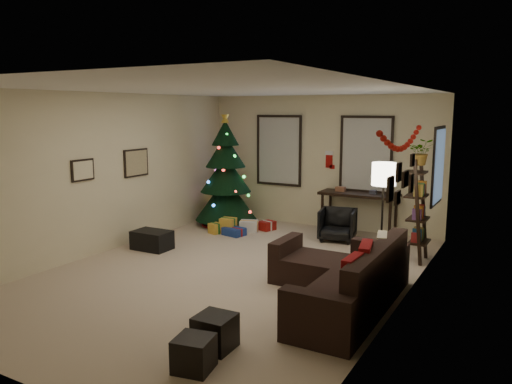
% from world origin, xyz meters
% --- Properties ---
extents(floor, '(7.00, 7.00, 0.00)m').
position_xyz_m(floor, '(0.00, 0.00, 0.00)').
color(floor, '#C3AD94').
rests_on(floor, ground).
extents(ceiling, '(7.00, 7.00, 0.00)m').
position_xyz_m(ceiling, '(0.00, 0.00, 2.70)').
color(ceiling, white).
rests_on(ceiling, floor).
extents(wall_back, '(5.00, 0.00, 5.00)m').
position_xyz_m(wall_back, '(0.00, 3.50, 1.35)').
color(wall_back, beige).
rests_on(wall_back, floor).
extents(wall_front, '(5.00, 0.00, 5.00)m').
position_xyz_m(wall_front, '(0.00, -3.50, 1.35)').
color(wall_front, beige).
rests_on(wall_front, floor).
extents(wall_left, '(0.00, 7.00, 7.00)m').
position_xyz_m(wall_left, '(-2.50, 0.00, 1.35)').
color(wall_left, beige).
rests_on(wall_left, floor).
extents(wall_right, '(0.00, 7.00, 7.00)m').
position_xyz_m(wall_right, '(2.50, 0.00, 1.35)').
color(wall_right, beige).
rests_on(wall_right, floor).
extents(window_back_left, '(1.05, 0.06, 1.50)m').
position_xyz_m(window_back_left, '(-0.95, 3.47, 1.55)').
color(window_back_left, '#728CB2').
rests_on(window_back_left, wall_back).
extents(window_back_right, '(1.05, 0.06, 1.50)m').
position_xyz_m(window_back_right, '(0.95, 3.47, 1.55)').
color(window_back_right, '#728CB2').
rests_on(window_back_right, wall_back).
extents(window_right_wall, '(0.06, 0.90, 1.30)m').
position_xyz_m(window_right_wall, '(2.47, 2.55, 1.50)').
color(window_right_wall, '#728CB2').
rests_on(window_right_wall, wall_right).
extents(christmas_tree, '(1.29, 1.29, 2.40)m').
position_xyz_m(christmas_tree, '(-1.78, 2.65, 0.99)').
color(christmas_tree, black).
rests_on(christmas_tree, floor).
extents(presents, '(1.50, 1.01, 0.30)m').
position_xyz_m(presents, '(-1.33, 2.25, 0.11)').
color(presents, gold).
rests_on(presents, floor).
extents(sofa, '(1.72, 2.51, 0.83)m').
position_xyz_m(sofa, '(1.87, -0.26, 0.27)').
color(sofa, black).
rests_on(sofa, floor).
extents(pillow_red_a, '(0.12, 0.42, 0.42)m').
position_xyz_m(pillow_red_a, '(2.21, -1.00, 0.64)').
color(pillow_red_a, maroon).
rests_on(pillow_red_a, sofa).
extents(pillow_red_b, '(0.22, 0.49, 0.47)m').
position_xyz_m(pillow_red_b, '(2.21, -0.54, 0.64)').
color(pillow_red_b, maroon).
rests_on(pillow_red_b, sofa).
extents(pillow_cream, '(0.21, 0.43, 0.41)m').
position_xyz_m(pillow_cream, '(2.21, 0.16, 0.63)').
color(pillow_cream, beige).
rests_on(pillow_cream, sofa).
extents(ottoman_near, '(0.39, 0.39, 0.36)m').
position_xyz_m(ottoman_near, '(1.14, -2.10, 0.18)').
color(ottoman_near, black).
rests_on(ottoman_near, floor).
extents(ottoman_far, '(0.40, 0.40, 0.32)m').
position_xyz_m(ottoman_far, '(1.21, -2.55, 0.16)').
color(ottoman_far, black).
rests_on(ottoman_far, floor).
extents(desk, '(1.52, 0.54, 0.82)m').
position_xyz_m(desk, '(0.92, 3.22, 0.72)').
color(desk, black).
rests_on(desk, floor).
extents(desk_chair, '(0.68, 0.65, 0.61)m').
position_xyz_m(desk_chair, '(0.73, 2.57, 0.30)').
color(desk_chair, black).
rests_on(desk_chair, floor).
extents(bookshelf, '(0.30, 0.49, 1.67)m').
position_xyz_m(bookshelf, '(2.30, 1.98, 0.81)').
color(bookshelf, black).
rests_on(bookshelf, floor).
extents(potted_plant, '(0.58, 0.53, 0.53)m').
position_xyz_m(potted_plant, '(2.30, 1.89, 1.83)').
color(potted_plant, '#4C4C4C').
rests_on(potted_plant, bookshelf).
extents(floor_lamp, '(0.35, 0.35, 1.66)m').
position_xyz_m(floor_lamp, '(1.95, 1.10, 1.38)').
color(floor_lamp, black).
rests_on(floor_lamp, floor).
extents(art_map, '(0.04, 0.60, 0.50)m').
position_xyz_m(art_map, '(-2.48, 0.74, 1.46)').
color(art_map, black).
rests_on(art_map, wall_left).
extents(art_abstract, '(0.04, 0.45, 0.35)m').
position_xyz_m(art_abstract, '(-2.48, -0.50, 1.46)').
color(art_abstract, black).
rests_on(art_abstract, wall_left).
extents(gallery, '(0.03, 1.25, 0.54)m').
position_xyz_m(gallery, '(2.48, -0.07, 1.57)').
color(gallery, black).
rests_on(gallery, wall_right).
extents(garland, '(0.08, 1.90, 0.30)m').
position_xyz_m(garland, '(2.45, -0.07, 2.08)').
color(garland, '#A5140C').
rests_on(garland, wall_right).
extents(stocking_left, '(0.20, 0.05, 0.36)m').
position_xyz_m(stocking_left, '(-0.14, 3.54, 1.56)').
color(stocking_left, '#990F0C').
rests_on(stocking_left, wall_back).
extents(stocking_right, '(0.20, 0.05, 0.36)m').
position_xyz_m(stocking_right, '(0.19, 3.50, 1.41)').
color(stocking_right, '#990F0C').
rests_on(stocking_right, wall_back).
extents(storage_bin, '(0.66, 0.45, 0.33)m').
position_xyz_m(storage_bin, '(-1.88, 0.42, 0.16)').
color(storage_bin, black).
rests_on(storage_bin, floor).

